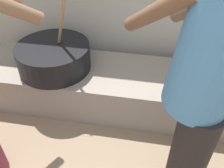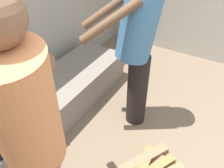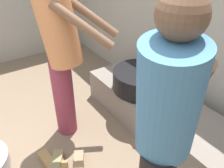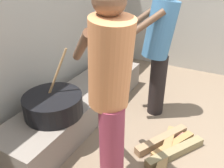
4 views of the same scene
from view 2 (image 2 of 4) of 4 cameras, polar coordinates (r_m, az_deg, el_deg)
hearth_ledge at (r=2.49m, az=-16.32°, el=-5.83°), size 2.31×0.60×0.35m
cook_in_blue_shirt at (r=2.00m, az=6.23°, el=10.31°), size 0.63×0.73×1.61m
cook_in_orange_shirt at (r=1.19m, az=-19.04°, el=-12.65°), size 0.69×0.72×1.65m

